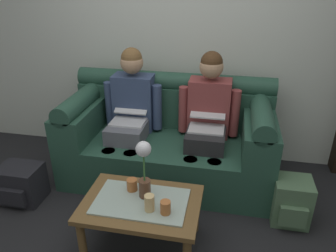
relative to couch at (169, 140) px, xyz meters
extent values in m
cube|color=silver|center=(0.00, 0.53, 1.07)|extent=(6.00, 0.12, 2.90)
cube|color=#234738|center=(0.00, -0.07, -0.17)|extent=(1.92, 0.88, 0.42)
cube|color=#234738|center=(0.00, 0.26, 0.24)|extent=(1.92, 0.22, 0.40)
cylinder|color=#234738|center=(0.00, 0.26, 0.50)|extent=(1.92, 0.18, 0.18)
cube|color=#234738|center=(-0.82, -0.07, 0.18)|extent=(0.28, 0.88, 0.28)
cylinder|color=#234738|center=(-0.82, -0.07, 0.37)|extent=(0.18, 0.88, 0.18)
cube|color=#234738|center=(0.82, -0.07, 0.18)|extent=(0.28, 0.88, 0.28)
cylinder|color=#234738|center=(0.82, -0.07, 0.37)|extent=(0.18, 0.88, 0.18)
cube|color=#595B66|center=(-0.36, -0.13, 0.12)|extent=(0.34, 0.40, 0.15)
cylinder|color=#595B66|center=(-0.46, -0.39, -0.17)|extent=(0.12, 0.12, 0.42)
cylinder|color=#595B66|center=(-0.26, -0.39, -0.17)|extent=(0.12, 0.12, 0.42)
cube|color=navy|center=(-0.36, 0.11, 0.31)|extent=(0.38, 0.22, 0.54)
cylinder|color=navy|center=(-0.60, 0.07, 0.29)|extent=(0.09, 0.09, 0.44)
cylinder|color=navy|center=(-0.13, 0.07, 0.29)|extent=(0.09, 0.09, 0.44)
sphere|color=tan|center=(-0.36, 0.09, 0.71)|extent=(0.21, 0.21, 0.21)
sphere|color=brown|center=(-0.36, 0.09, 0.75)|extent=(0.19, 0.19, 0.19)
cube|color=silver|center=(-0.36, -0.11, 0.20)|extent=(0.31, 0.22, 0.02)
cube|color=silver|center=(-0.36, 0.05, 0.30)|extent=(0.31, 0.20, 0.11)
cube|color=black|center=(-0.36, 0.04, 0.30)|extent=(0.27, 0.17, 0.09)
cube|color=#232326|center=(0.36, -0.13, 0.12)|extent=(0.34, 0.40, 0.15)
cylinder|color=#232326|center=(0.26, -0.39, -0.17)|extent=(0.12, 0.12, 0.42)
cylinder|color=#232326|center=(0.46, -0.39, -0.17)|extent=(0.12, 0.12, 0.42)
cube|color=brown|center=(0.36, 0.11, 0.31)|extent=(0.38, 0.22, 0.54)
cylinder|color=brown|center=(0.13, 0.07, 0.29)|extent=(0.09, 0.09, 0.44)
cylinder|color=brown|center=(0.60, 0.07, 0.29)|extent=(0.09, 0.09, 0.44)
sphere|color=tan|center=(0.36, 0.09, 0.71)|extent=(0.21, 0.21, 0.21)
sphere|color=#472D19|center=(0.36, 0.09, 0.75)|extent=(0.19, 0.19, 0.19)
cube|color=silver|center=(0.36, -0.11, 0.20)|extent=(0.31, 0.22, 0.02)
cube|color=silver|center=(0.36, 0.03, 0.31)|extent=(0.31, 0.21, 0.06)
cube|color=black|center=(0.36, 0.02, 0.31)|extent=(0.27, 0.18, 0.05)
cube|color=brown|center=(0.00, -0.98, 0.00)|extent=(0.82, 0.56, 0.04)
cube|color=#9EB2A8|center=(0.00, -0.98, 0.03)|extent=(0.64, 0.39, 0.01)
cylinder|color=brown|center=(-0.36, -1.21, -0.20)|extent=(0.06, 0.06, 0.36)
cylinder|color=brown|center=(-0.36, -0.75, -0.20)|extent=(0.06, 0.06, 0.36)
cylinder|color=brown|center=(0.36, -0.75, -0.20)|extent=(0.06, 0.06, 0.36)
cylinder|color=brown|center=(0.01, -0.93, 0.10)|extent=(0.08, 0.08, 0.13)
cylinder|color=#3D7538|center=(0.01, -0.93, 0.27)|extent=(0.01, 0.01, 0.21)
sphere|color=silver|center=(0.01, -0.93, 0.41)|extent=(0.11, 0.11, 0.11)
cylinder|color=#DBB77A|center=(0.08, -1.06, 0.09)|extent=(0.07, 0.07, 0.12)
cylinder|color=#B26633|center=(0.19, -1.07, 0.08)|extent=(0.07, 0.07, 0.09)
cylinder|color=#B26633|center=(-0.09, -0.87, 0.08)|extent=(0.08, 0.08, 0.09)
cube|color=black|center=(-1.18, -0.66, -0.21)|extent=(0.36, 0.27, 0.33)
cube|color=black|center=(-1.18, -0.81, -0.25)|extent=(0.25, 0.05, 0.15)
cube|color=#4C6B4C|center=(1.09, -0.48, -0.19)|extent=(0.29, 0.26, 0.38)
cube|color=#4C6B4C|center=(1.09, -0.63, -0.23)|extent=(0.20, 0.05, 0.17)
camera|label=1|loc=(0.54, -2.73, 1.48)|focal=35.10mm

